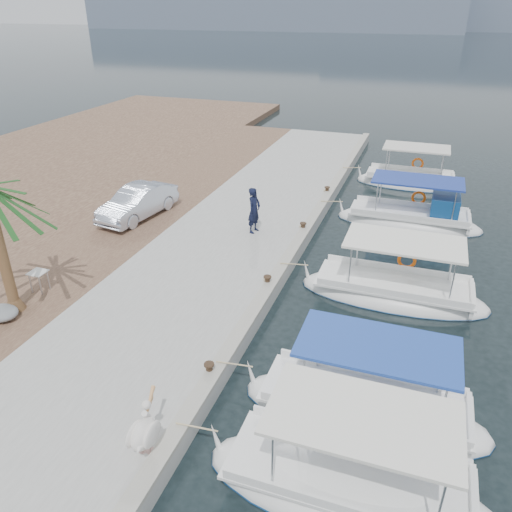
% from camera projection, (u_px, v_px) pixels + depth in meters
% --- Properties ---
extents(ground, '(400.00, 400.00, 0.00)m').
position_uv_depth(ground, '(263.00, 321.00, 16.42)').
color(ground, black).
rests_on(ground, ground).
extents(concrete_quay, '(6.00, 40.00, 0.50)m').
position_uv_depth(concrete_quay, '(234.00, 240.00, 21.39)').
color(concrete_quay, '#A0A09A').
rests_on(concrete_quay, ground).
extents(quay_curb, '(0.44, 40.00, 0.12)m').
position_uv_depth(quay_curb, '(297.00, 243.00, 20.43)').
color(quay_curb, '#A19D8E').
rests_on(quay_curb, concrete_quay).
extents(cobblestone_strip, '(4.00, 40.00, 0.50)m').
position_uv_depth(cobblestone_strip, '(133.00, 225.00, 22.85)').
color(cobblestone_strip, brown).
rests_on(cobblestone_strip, ground).
extents(fishing_caique_a, '(6.27, 2.37, 2.83)m').
position_uv_depth(fishing_caique_a, '(347.00, 488.00, 10.63)').
color(fishing_caique_a, white).
rests_on(fishing_caique_a, ground).
extents(fishing_caique_b, '(6.27, 2.19, 2.83)m').
position_uv_depth(fishing_caique_b, '(363.00, 411.00, 12.62)').
color(fishing_caique_b, white).
rests_on(fishing_caique_b, ground).
extents(fishing_caique_c, '(6.56, 2.33, 2.83)m').
position_uv_depth(fishing_caique_c, '(393.00, 294.00, 17.67)').
color(fishing_caique_c, white).
rests_on(fishing_caique_c, ground).
extents(fishing_caique_d, '(6.66, 2.25, 2.83)m').
position_uv_depth(fishing_caique_d, '(411.00, 221.00, 23.41)').
color(fishing_caique_d, white).
rests_on(fishing_caique_d, ground).
extents(fishing_caique_e, '(5.93, 2.28, 2.83)m').
position_uv_depth(fishing_caique_e, '(409.00, 183.00, 28.53)').
color(fishing_caique_e, white).
rests_on(fishing_caique_e, ground).
extents(mooring_bollards, '(0.28, 20.28, 0.33)m').
position_uv_depth(mooring_bollards, '(267.00, 280.00, 17.47)').
color(mooring_bollards, black).
rests_on(mooring_bollards, concrete_quay).
extents(pelican, '(0.69, 1.44, 1.11)m').
position_uv_depth(pelican, '(144.00, 432.00, 10.78)').
color(pelican, tan).
rests_on(pelican, concrete_quay).
extents(fisherman, '(0.61, 0.80, 1.98)m').
position_uv_depth(fisherman, '(254.00, 210.00, 21.14)').
color(fisherman, black).
rests_on(fisherman, concrete_quay).
extents(parked_car, '(2.11, 4.47, 1.42)m').
position_uv_depth(parked_car, '(138.00, 202.00, 22.76)').
color(parked_car, silver).
rests_on(parked_car, cobblestone_strip).
extents(tarp_bundle, '(1.10, 0.90, 0.40)m').
position_uv_depth(tarp_bundle, '(1.00, 313.00, 15.58)').
color(tarp_bundle, gray).
rests_on(tarp_bundle, cobblestone_strip).
extents(folding_table, '(0.55, 0.55, 0.73)m').
position_uv_depth(folding_table, '(39.00, 277.00, 16.94)').
color(folding_table, silver).
rests_on(folding_table, cobblestone_strip).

